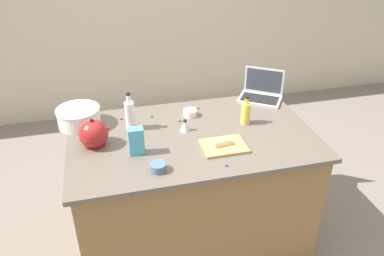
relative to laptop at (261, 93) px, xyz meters
name	(u,v)px	position (x,y,z in m)	size (l,w,h in m)	color
ground_plane	(192,235)	(-0.64, -0.40, -0.95)	(12.00, 12.00, 0.00)	slate
wall_back	(142,0)	(-0.64, 1.83, 0.35)	(8.00, 0.10, 2.60)	beige
island_counter	(192,189)	(-0.64, -0.40, -0.50)	(1.58, 0.97, 0.90)	olive
laptop	(261,93)	(0.00, 0.00, 0.00)	(0.38, 0.36, 0.22)	#B7B7BC
mixing_bowl_large	(79,116)	(-1.35, -0.09, 0.02)	(0.29, 0.29, 0.13)	white
bottle_oil	(246,113)	(-0.26, -0.34, 0.03)	(0.06, 0.06, 0.20)	#DBC64C
bottle_vinegar	(130,115)	(-1.02, -0.22, 0.06)	(0.07, 0.07, 0.26)	white
kettle	(94,134)	(-1.26, -0.37, 0.03)	(0.21, 0.18, 0.20)	maroon
cutting_board	(224,146)	(-0.49, -0.59, -0.04)	(0.27, 0.20, 0.02)	tan
butter_stick_left	(222,143)	(-0.50, -0.59, -0.01)	(0.11, 0.04, 0.04)	#F4E58C
ramekin_small	(190,113)	(-0.59, -0.14, -0.02)	(0.09, 0.09, 0.05)	white
ramekin_medium	(158,167)	(-0.92, -0.73, -0.02)	(0.09, 0.09, 0.05)	slate
kitchen_timer	(185,126)	(-0.68, -0.33, -0.01)	(0.07, 0.07, 0.08)	#B2B2B7
candy_bag	(136,141)	(-1.02, -0.52, 0.04)	(0.09, 0.06, 0.17)	#4CA5CC
candy_0	(226,165)	(-0.54, -0.78, -0.04)	(0.02, 0.02, 0.02)	blue
candy_1	(197,108)	(-0.52, -0.05, -0.04)	(0.02, 0.02, 0.02)	orange
candy_2	(121,118)	(-1.07, -0.08, -0.04)	(0.02, 0.02, 0.02)	#CC3399
candy_3	(105,137)	(-1.19, -0.30, -0.04)	(0.02, 0.02, 0.02)	yellow
candy_4	(151,116)	(-0.86, -0.10, -0.04)	(0.02, 0.02, 0.02)	green
candy_5	(247,119)	(-0.23, -0.30, -0.04)	(0.02, 0.02, 0.02)	red
candy_6	(180,120)	(-0.69, -0.20, -0.04)	(0.02, 0.02, 0.02)	green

